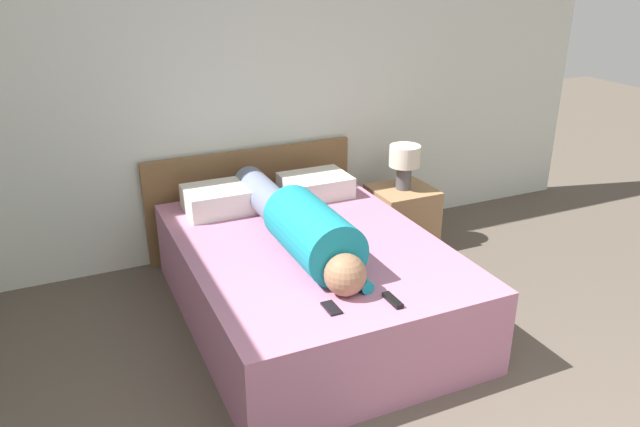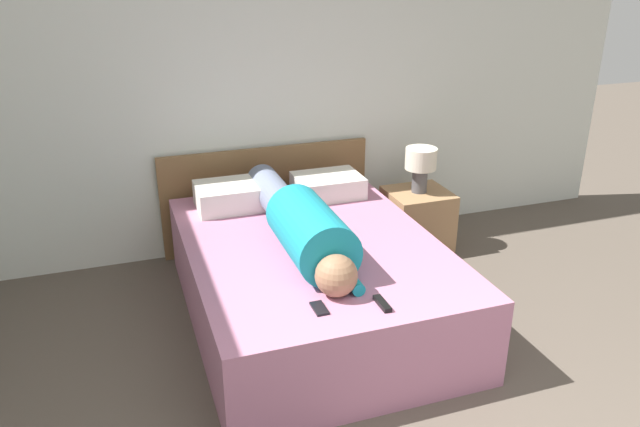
# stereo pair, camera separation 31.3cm
# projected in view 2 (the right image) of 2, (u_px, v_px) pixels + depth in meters

# --- Properties ---
(wall_back) EXTENTS (5.86, 0.06, 2.60)m
(wall_back) POSITION_uv_depth(u_px,v_px,m) (276.00, 78.00, 4.57)
(wall_back) COLOR silver
(wall_back) RESTS_ON ground_plane
(bed) EXTENTS (1.49, 2.02, 0.52)m
(bed) POSITION_uv_depth(u_px,v_px,m) (312.00, 280.00, 3.90)
(bed) COLOR #B2708E
(bed) RESTS_ON ground_plane
(headboard) EXTENTS (1.61, 0.04, 0.80)m
(headboard) POSITION_uv_depth(u_px,v_px,m) (267.00, 198.00, 4.82)
(headboard) COLOR brown
(headboard) RESTS_ON ground_plane
(nightstand) EXTENTS (0.46, 0.44, 0.47)m
(nightstand) POSITION_uv_depth(u_px,v_px,m) (417.00, 220.00, 4.84)
(nightstand) COLOR #A37A51
(nightstand) RESTS_ON ground_plane
(table_lamp) EXTENTS (0.24, 0.24, 0.34)m
(table_lamp) POSITION_uv_depth(u_px,v_px,m) (421.00, 163.00, 4.67)
(table_lamp) COLOR #4C4C51
(table_lamp) RESTS_ON nightstand
(person_lying) EXTENTS (0.35, 1.67, 0.35)m
(person_lying) POSITION_uv_depth(u_px,v_px,m) (301.00, 224.00, 3.68)
(person_lying) COLOR #936B4C
(person_lying) RESTS_ON bed
(pillow_near_headboard) EXTENTS (0.50, 0.37, 0.17)m
(pillow_near_headboard) POSITION_uv_depth(u_px,v_px,m) (233.00, 196.00, 4.30)
(pillow_near_headboard) COLOR silver
(pillow_near_headboard) RESTS_ON bed
(pillow_second) EXTENTS (0.47, 0.37, 0.15)m
(pillow_second) POSITION_uv_depth(u_px,v_px,m) (328.00, 185.00, 4.52)
(pillow_second) COLOR silver
(pillow_second) RESTS_ON bed
(tv_remote) EXTENTS (0.04, 0.15, 0.02)m
(tv_remote) POSITION_uv_depth(u_px,v_px,m) (382.00, 304.00, 3.12)
(tv_remote) COLOR black
(tv_remote) RESTS_ON bed
(cell_phone) EXTENTS (0.06, 0.13, 0.01)m
(cell_phone) POSITION_uv_depth(u_px,v_px,m) (319.00, 308.00, 3.08)
(cell_phone) COLOR black
(cell_phone) RESTS_ON bed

